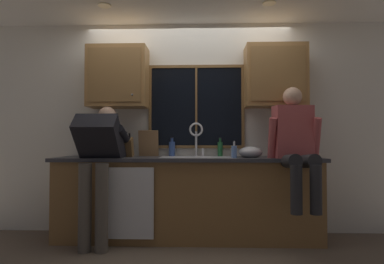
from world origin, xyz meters
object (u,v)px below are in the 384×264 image
Objects in this scene: knife_block at (127,147)px; mixing_bowl at (251,152)px; soap_dispenser at (234,151)px; bottle_green_glass at (172,148)px; bottle_tall_clear at (220,149)px; person_standing at (99,157)px; cutting_board at (149,143)px; person_sitting_on_counter at (295,141)px.

mixing_bowl is (1.40, -0.10, -0.05)m from knife_block.
knife_block reaches higher than soap_dispenser.
knife_block is at bearing -159.42° from bottle_green_glass.
bottle_tall_clear reaches higher than soap_dispenser.
knife_block is at bearing 176.10° from mixing_bowl.
person_standing is 4.66× the size of knife_block.
bottle_green_glass is (0.28, 0.01, -0.06)m from cutting_board.
bottle_tall_clear is (0.58, -0.01, -0.00)m from bottle_green_glass.
knife_block is 0.28m from cutting_board.
bottle_tall_clear is (-0.32, 0.27, 0.03)m from mixing_bowl.
person_standing reaches higher than knife_block.
cutting_board is 1.22× the size of mixing_bowl.
person_standing is at bearing -144.49° from bottle_green_glass.
soap_dispenser is at bearing -9.17° from knife_block.
cutting_board reaches higher than bottle_tall_clear.
bottle_tall_clear is (1.30, 0.50, 0.07)m from person_standing.
cutting_board is 1.71× the size of soap_dispenser.
mixing_bowl is at bearing 27.70° from soap_dispenser.
person_standing is 4.74× the size of cutting_board.
bottle_tall_clear is at bearing -0.97° from bottle_green_glass.
cutting_board is at bearing 38.99° from knife_block.
bottle_green_glass reaches higher than mixing_bowl.
knife_block is 1.40m from mixing_bowl.
bottle_green_glass is at bearing 162.63° from mixing_bowl.
soap_dispenser is (0.99, -0.37, -0.08)m from cutting_board.
mixing_bowl is at bearing -17.37° from bottle_green_glass.
person_standing is 6.64× the size of bottle_tall_clear.
mixing_bowl is at bearing -40.20° from bottle_tall_clear.
knife_block is 1.02× the size of cutting_board.
cutting_board is (0.22, 0.17, 0.05)m from knife_block.
bottle_tall_clear reaches higher than mixing_bowl.
person_standing reaches higher than bottle_green_glass.
person_standing is 1.19× the size of person_sitting_on_counter.
bottle_green_glass is (0.72, 0.51, 0.08)m from person_standing.
person_sitting_on_counter is 1.69m from cutting_board.
bottle_tall_clear is (-0.13, 0.37, 0.02)m from soap_dispenser.
bottle_green_glass reaches higher than bottle_tall_clear.
person_standing reaches higher than bottle_tall_clear.
person_standing is 0.68m from cutting_board.
cutting_board is 1.40× the size of bottle_tall_clear.
bottle_green_glass is (-1.34, 0.50, -0.09)m from person_sitting_on_counter.
soap_dispenser is 0.81m from bottle_green_glass.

